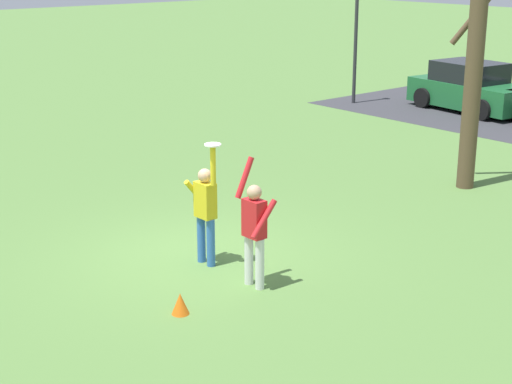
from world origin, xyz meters
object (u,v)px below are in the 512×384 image
parked_car_green (471,89)px  lamppost_by_lot (356,27)px  person_catcher (205,208)px  bare_tree_tall (479,34)px  frisbee_disc (213,145)px  person_defender (254,227)px  field_cone_orange (180,304)px

parked_car_green → lamppost_by_lot: (-3.41, -1.89, 1.86)m
person_catcher → bare_tree_tall: size_ratio=0.33×
frisbee_disc → bare_tree_tall: bearing=90.6°
bare_tree_tall → frisbee_disc: bearing=-89.4°
person_defender → parked_car_green: 15.93m
person_catcher → parked_car_green: (-5.06, 14.64, -0.25)m
bare_tree_tall → lamppost_by_lot: size_ratio=1.48×
parked_car_green → field_cone_orange: parked_car_green is taller
frisbee_disc → parked_car_green: bearing=109.8°
bare_tree_tall → lamppost_by_lot: (-8.62, 5.63, -0.77)m
frisbee_disc → bare_tree_tall: (-0.07, 7.12, 1.26)m
parked_car_green → field_cone_orange: bearing=-61.7°
frisbee_disc → parked_car_green: (-5.28, 14.64, -1.37)m
frisbee_disc → field_cone_orange: size_ratio=0.84×
bare_tree_tall → field_cone_orange: (1.14, -8.57, -3.19)m
person_defender → person_catcher: bearing=0.0°
person_catcher → field_cone_orange: size_ratio=6.50×
person_defender → frisbee_disc: frisbee_disc is taller
person_defender → bare_tree_tall: bare_tree_tall is taller
frisbee_disc → lamppost_by_lot: (-8.69, 12.74, 0.49)m
parked_car_green → lamppost_by_lot: size_ratio=1.01×
person_defender → field_cone_orange: person_defender is taller
bare_tree_tall → lamppost_by_lot: bearing=146.9°
frisbee_disc → bare_tree_tall: size_ratio=0.04×
person_defender → lamppost_by_lot: lamppost_by_lot is taller
person_defender → lamppost_by_lot: 16.09m
parked_car_green → frisbee_disc: bearing=-63.4°
parked_car_green → bare_tree_tall: bearing=-48.5°
field_cone_orange → bare_tree_tall: bearing=97.6°
bare_tree_tall → field_cone_orange: bare_tree_tall is taller
person_catcher → bare_tree_tall: bare_tree_tall is taller
person_catcher → parked_car_green: bearing=108.7°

